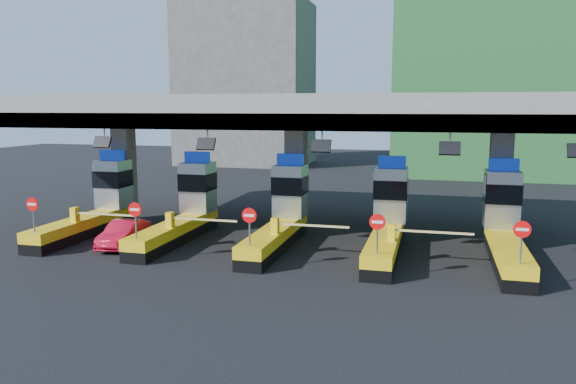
# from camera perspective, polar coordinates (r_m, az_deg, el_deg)

# --- Properties ---
(ground) EXTENTS (120.00, 120.00, 0.00)m
(ground) POSITION_cam_1_polar(r_m,az_deg,el_deg) (26.88, -0.74, -5.26)
(ground) COLOR black
(ground) RESTS_ON ground
(toll_canopy) EXTENTS (28.00, 12.09, 7.00)m
(toll_canopy) POSITION_cam_1_polar(r_m,az_deg,el_deg) (28.87, 0.77, 7.99)
(toll_canopy) COLOR slate
(toll_canopy) RESTS_ON ground
(toll_lane_far_left) EXTENTS (4.43, 8.00, 4.16)m
(toll_lane_far_left) POSITION_cam_1_polar(r_m,az_deg,el_deg) (30.98, -18.73, -1.22)
(toll_lane_far_left) COLOR black
(toll_lane_far_left) RESTS_ON ground
(toll_lane_left) EXTENTS (4.43, 8.00, 4.16)m
(toll_lane_left) POSITION_cam_1_polar(r_m,az_deg,el_deg) (28.55, -10.31, -1.71)
(toll_lane_left) COLOR black
(toll_lane_left) RESTS_ON ground
(toll_lane_center) EXTENTS (4.43, 8.00, 4.16)m
(toll_lane_center) POSITION_cam_1_polar(r_m,az_deg,el_deg) (26.84, -0.58, -2.23)
(toll_lane_center) COLOR black
(toll_lane_center) RESTS_ON ground
(toll_lane_right) EXTENTS (4.43, 8.00, 4.16)m
(toll_lane_right) POSITION_cam_1_polar(r_m,az_deg,el_deg) (26.00, 10.12, -2.73)
(toll_lane_right) COLOR black
(toll_lane_right) RESTS_ON ground
(toll_lane_far_right) EXTENTS (4.43, 8.00, 4.16)m
(toll_lane_far_right) POSITION_cam_1_polar(r_m,az_deg,el_deg) (26.10, 21.14, -3.14)
(toll_lane_far_right) COLOR black
(toll_lane_far_right) RESTS_ON ground
(bg_building_scaffold) EXTENTS (18.00, 12.00, 28.00)m
(bg_building_scaffold) POSITION_cam_1_polar(r_m,az_deg,el_deg) (57.86, 20.37, 15.62)
(bg_building_scaffold) COLOR #1E5926
(bg_building_scaffold) RESTS_ON ground
(bg_building_concrete) EXTENTS (14.00, 10.00, 18.00)m
(bg_building_concrete) POSITION_cam_1_polar(r_m,az_deg,el_deg) (64.69, -4.27, 10.89)
(bg_building_concrete) COLOR #4C4C49
(bg_building_concrete) RESTS_ON ground
(red_car) EXTENTS (1.68, 3.74, 1.19)m
(red_car) POSITION_cam_1_polar(r_m,az_deg,el_deg) (27.39, -16.34, -4.08)
(red_car) COLOR red
(red_car) RESTS_ON ground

